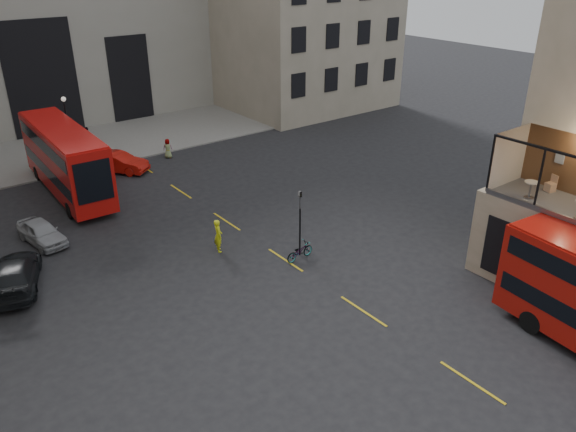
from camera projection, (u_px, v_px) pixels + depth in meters
ground at (501, 362)px, 23.00m from camera, size 140.00×140.00×0.00m
gateway at (16, 21)px, 50.47m from camera, size 35.00×10.60×18.00m
building_right at (290, 1)px, 58.07m from camera, size 16.60×18.60×20.00m
pavement_far at (58, 150)px, 46.81m from camera, size 40.00×12.00×0.12m
traffic_light_near at (300, 215)px, 29.97m from camera, size 0.16×0.20×3.80m
street_lamp_b at (70, 135)px, 42.95m from camera, size 0.36×0.36×5.33m
bus_far at (65, 157)px, 37.70m from camera, size 3.03×11.78×4.67m
car_a at (42, 232)px, 32.00m from camera, size 2.19×4.08×1.32m
car_b at (118, 162)px, 42.17m from camera, size 4.04×4.55×1.50m
car_c at (15, 274)px, 27.72m from camera, size 3.73×5.60×1.51m
bicycle at (300, 251)px, 30.38m from camera, size 1.86×0.78×0.95m
cyclist at (218, 236)px, 31.00m from camera, size 0.64×0.80×1.91m
pedestrian_b at (107, 170)px, 40.22m from camera, size 1.35×1.24×1.83m
pedestrian_c at (88, 137)px, 47.44m from camera, size 1.04×1.00×1.75m
pedestrian_d at (168, 148)px, 44.99m from camera, size 0.91×0.86×1.57m
cafe_table_far at (531, 187)px, 26.42m from camera, size 0.66×0.66×0.82m
cafe_chair_d at (550, 186)px, 27.25m from camera, size 0.49×0.49×0.83m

